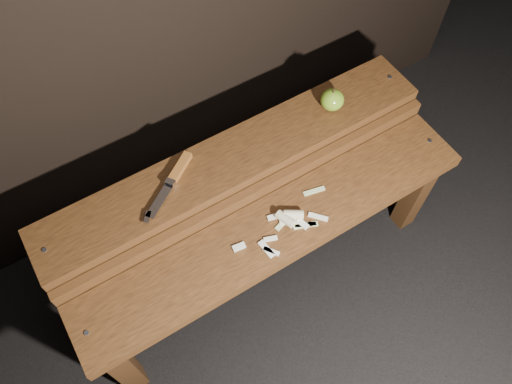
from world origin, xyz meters
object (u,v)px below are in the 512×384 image
bench_rear_tier (237,172)px  apple (332,100)px  bench_front_tier (278,240)px  knife (175,176)px

bench_rear_tier → apple: size_ratio=15.90×
bench_front_tier → apple: bearing=34.8°
bench_rear_tier → knife: (-0.18, 0.02, 0.10)m
bench_front_tier → bench_rear_tier: bearing=90.0°
bench_rear_tier → knife: size_ratio=5.78×
bench_rear_tier → knife: 0.20m
bench_rear_tier → apple: (0.33, 0.00, 0.12)m
bench_front_tier → apple: (0.33, 0.23, 0.18)m
bench_front_tier → knife: size_ratio=5.78×
bench_front_tier → knife: (-0.18, 0.25, 0.16)m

